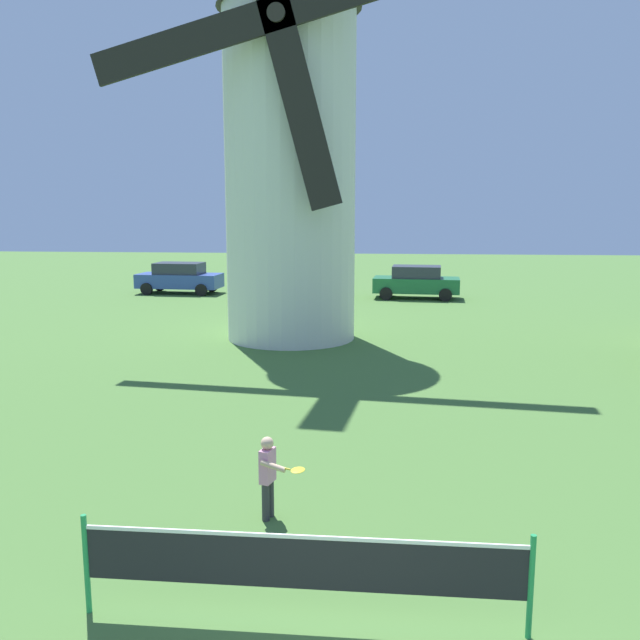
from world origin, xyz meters
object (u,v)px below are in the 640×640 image
windmill (290,137)px  player_far (269,473)px  tennis_net (302,563)px  parked_car_green (416,282)px  parked_car_cream (299,280)px  parked_car_blue (180,277)px

windmill → player_far: size_ratio=12.59×
windmill → tennis_net: 16.42m
windmill → parked_car_green: (4.62, 10.31, -5.68)m
parked_car_cream → windmill: bearing=-84.3°
tennis_net → parked_car_green: 25.62m
player_far → parked_car_blue: 25.55m
player_far → windmill: bearing=96.5°
tennis_net → parked_car_green: bearing=84.6°
player_far → parked_car_blue: bearing=110.0°
parked_car_cream → parked_car_green: bearing=-0.8°
windmill → parked_car_blue: 14.43m
parked_car_blue → tennis_net: bearing=-70.2°
parked_car_blue → parked_car_cream: (6.21, -0.72, 0.00)m
tennis_net → parked_car_blue: 27.96m
parked_car_blue → parked_car_green: 11.90m
player_far → parked_car_blue: parked_car_blue is taller
player_far → parked_car_blue: (-8.72, 24.01, 0.14)m
windmill → parked_car_blue: (-7.25, 11.11, -5.68)m
windmill → parked_car_cream: bearing=95.7°
player_far → parked_car_green: bearing=82.3°
parked_car_blue → parked_car_cream: size_ratio=0.95×
parked_car_blue → parked_car_green: bearing=-3.9°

